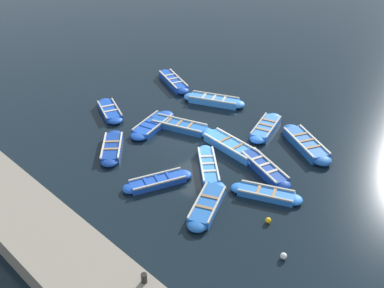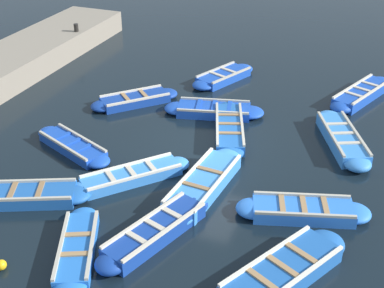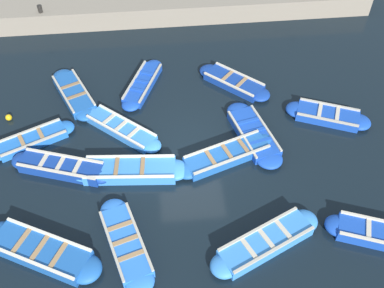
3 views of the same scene
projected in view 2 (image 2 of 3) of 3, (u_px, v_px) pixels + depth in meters
The scene contains 17 objects.
ground_plane at pixel (204, 148), 16.75m from camera, with size 120.00×120.00×0.00m, color black.
boat_near_quay at pixel (135, 100), 19.50m from camera, with size 2.88×2.99×0.37m.
boat_end_of_row at pixel (155, 232), 12.88m from camera, with size 1.85×3.67×0.45m.
boat_drifting at pixel (214, 110), 18.74m from camera, with size 3.64×1.79×0.37m.
boat_stern_in at pixel (77, 249), 12.41m from camera, with size 2.00×3.19×0.35m.
boat_broadside at pixel (27, 196), 14.23m from camera, with size 3.48×2.19×0.39m.
boat_outer_right at pixel (223, 77), 21.37m from camera, with size 2.05×3.29×0.39m.
boat_inner_gap at pixel (342, 139), 16.88m from camera, with size 2.33×3.80×0.45m.
boat_centre at pixel (362, 94), 19.83m from camera, with size 2.11×3.85×0.45m.
boat_mid_row at pixel (282, 274), 11.63m from camera, with size 2.66×3.95×0.47m.
boat_outer_left at pixel (229, 128), 17.52m from camera, with size 2.06×3.93×0.41m.
boat_bow_out at pixel (203, 184), 14.66m from camera, with size 1.24×4.07×0.45m.
boat_tucked at pixel (132, 176), 15.08m from camera, with size 2.90×3.16×0.37m.
boat_alongside at pixel (73, 146), 16.57m from camera, with size 3.33×1.95×0.35m.
boat_far_corner at pixel (303, 211), 13.66m from camera, with size 3.54×1.84×0.40m.
bollard_north at pixel (76, 28), 23.75m from camera, with size 0.20×0.20×0.35m, color black.
buoy_yellow_far at pixel (1, 265), 11.98m from camera, with size 0.24×0.24×0.24m, color #EAB214.
Camera 2 is at (-4.95, 13.61, 8.44)m, focal length 50.00 mm.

